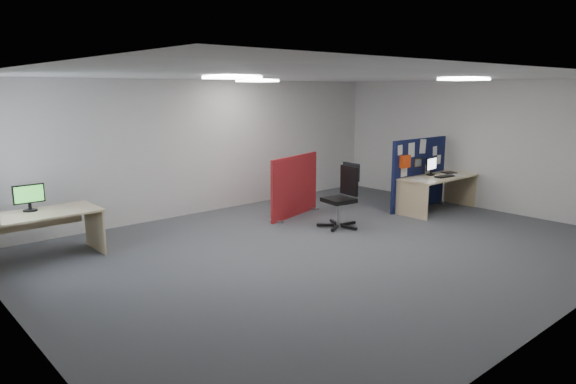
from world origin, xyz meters
TOP-DOWN VIEW (x-y plane):
  - floor at (0.00, 0.00)m, footprint 9.00×9.00m
  - ceiling at (0.00, 0.00)m, footprint 9.00×7.00m
  - wall_back at (0.00, 3.50)m, footprint 9.00×0.02m
  - wall_front at (0.00, -3.50)m, footprint 9.00×0.02m
  - wall_left at (-4.50, 0.00)m, footprint 0.02×7.00m
  - wall_right at (4.50, 0.00)m, footprint 0.02×7.00m
  - ceiling_lights at (0.33, 0.67)m, footprint 4.10×4.10m
  - navy_divider at (3.46, 0.76)m, footprint 1.81×0.30m
  - main_desk at (3.58, 0.41)m, footprint 1.85×0.82m
  - monitor_main at (3.59, 0.55)m, footprint 0.43×0.18m
  - keyboard at (3.60, 0.23)m, footprint 0.47×0.23m
  - mouse at (3.86, 0.24)m, footprint 0.11×0.08m
  - paper_tray at (4.15, 0.46)m, footprint 0.34×0.30m
  - red_divider at (1.03, 2.00)m, footprint 1.58×0.49m
  - second_desk at (-3.68, 2.46)m, footprint 1.72×0.86m
  - monitor_second at (-3.71, 2.62)m, footprint 0.44×0.20m
  - office_chair at (1.14, 0.77)m, footprint 0.76×0.77m
  - desk_papers at (3.32, 0.34)m, footprint 1.36×0.71m

SIDE VIEW (x-z plane):
  - floor at x=0.00m, z-range 0.00..0.00m
  - second_desk at x=-3.68m, z-range 0.19..0.92m
  - main_desk at x=3.58m, z-range 0.20..0.93m
  - red_divider at x=1.03m, z-range -0.01..1.21m
  - office_chair at x=1.14m, z-range 0.08..1.24m
  - desk_papers at x=3.32m, z-range 0.73..0.73m
  - paper_tray at x=4.15m, z-range 0.73..0.74m
  - keyboard at x=3.60m, z-range 0.73..0.75m
  - mouse at x=3.86m, z-range 0.73..0.76m
  - navy_divider at x=3.46m, z-range 0.01..1.51m
  - monitor_main at x=3.59m, z-range 0.75..1.13m
  - monitor_second at x=-3.71m, z-range 0.75..1.15m
  - wall_back at x=0.00m, z-range 0.00..2.70m
  - wall_front at x=0.00m, z-range 0.00..2.70m
  - wall_left at x=-4.50m, z-range 0.00..2.70m
  - wall_right at x=4.50m, z-range 0.00..2.70m
  - ceiling_lights at x=0.33m, z-range 2.65..2.69m
  - ceiling at x=0.00m, z-range 2.69..2.71m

